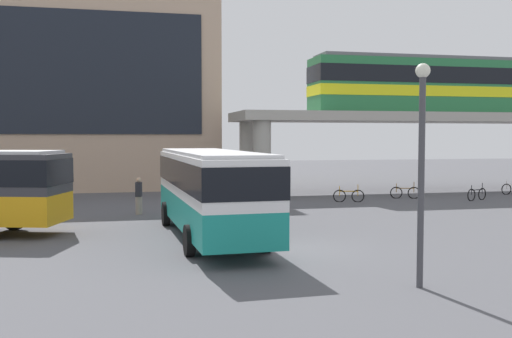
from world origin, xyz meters
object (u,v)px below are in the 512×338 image
Objects in this scene: train at (445,85)px; pedestrian_near_building at (139,197)px; bicycle_orange at (349,196)px; pedestrian_waiting_near_stop at (226,193)px; bicycle_black at (477,194)px; station_building at (20,89)px; bicycle_brown at (405,193)px; bus_main at (210,184)px.

train is 10.67× the size of pedestrian_near_building.
pedestrian_waiting_near_stop reaches higher than bicycle_orange.
bicycle_black is (-1.51, -6.26, -6.95)m from train.
bicycle_orange is at bearing -36.52° from station_building.
bicycle_orange is 1.11× the size of pedestrian_waiting_near_stop.
pedestrian_near_building is (-15.95, -3.99, 0.49)m from bicycle_brown.
bicycle_black and bicycle_orange have the same top height.
train is at bearing -17.78° from station_building.
bicycle_orange is 7.36m from pedestrian_waiting_near_stop.
bicycle_black is 7.74m from bicycle_orange.
train is at bearing 21.33° from pedestrian_waiting_near_stop.
station_building is at bearing 112.86° from bus_main.
pedestrian_near_building is (-2.42, 7.27, -1.14)m from bus_main.
train reaches higher than bus_main.
station_building is 2.53× the size of bus_main.
station_building is 20.52m from pedestrian_near_building.
bus_main is 9.52m from pedestrian_waiting_near_stop.
station_building reaches higher than bicycle_orange.
bicycle_black is 0.97× the size of bicycle_brown.
train is at bearing 76.42° from bicycle_black.
train is 1.72× the size of bus_main.
train is 11.09× the size of bicycle_brown.
bus_main reaches higher than bicycle_brown.
pedestrian_near_building reaches higher than bicycle_orange.
station_building is 16.07× the size of bicycle_orange.
pedestrian_near_building is at bearing -158.38° from train.
station_building reaches higher than bicycle_brown.
pedestrian_near_building reaches higher than bicycle_black.
station_building is at bearing 114.61° from pedestrian_near_building.
station_building is at bearing 150.29° from bicycle_brown.
station_building reaches higher than bicycle_black.
bicycle_black is at bearing -6.08° from bicycle_orange.
station_building is at bearing 143.48° from bicycle_orange.
pedestrian_near_building is 1.13× the size of pedestrian_waiting_near_stop.
bicycle_brown is at bearing 39.76° from bus_main.
pedestrian_waiting_near_stop is (-7.28, -0.99, 0.38)m from bicycle_orange.
bus_main is 17.68m from bicycle_brown.
train is 9.48m from bicycle_black.
station_building is 17.77× the size of pedestrian_waiting_near_stop.
bicycle_brown is 1.09× the size of pedestrian_waiting_near_stop.
bicycle_brown is 16.45m from pedestrian_near_building.
bus_main is at bearing -71.58° from pedestrian_near_building.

